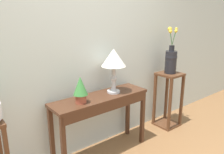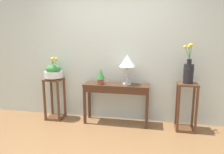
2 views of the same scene
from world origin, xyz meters
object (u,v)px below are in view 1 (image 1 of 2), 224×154
console_table (102,106)px  pedestal_stand_right (168,100)px  table_lamp (114,60)px  potted_plant_on_console (80,89)px  flower_vase_tall_right (171,59)px

console_table → pedestal_stand_right: (1.24, -0.02, -0.22)m
table_lamp → potted_plant_on_console: size_ratio=1.83×
console_table → table_lamp: (0.20, 0.02, 0.52)m
table_lamp → pedestal_stand_right: (1.04, -0.04, -0.74)m
potted_plant_on_console → flower_vase_tall_right: bearing=0.0°
console_table → table_lamp: size_ratio=2.26×
pedestal_stand_right → potted_plant_on_console: bearing=180.0°
flower_vase_tall_right → pedestal_stand_right: bearing=-13.6°
console_table → potted_plant_on_console: potted_plant_on_console is taller
table_lamp → pedestal_stand_right: table_lamp is taller
console_table → pedestal_stand_right: 1.26m
console_table → potted_plant_on_console: size_ratio=4.13×
potted_plant_on_console → console_table: bearing=3.2°
table_lamp → flower_vase_tall_right: (1.04, -0.04, -0.11)m
pedestal_stand_right → table_lamp: bearing=177.9°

